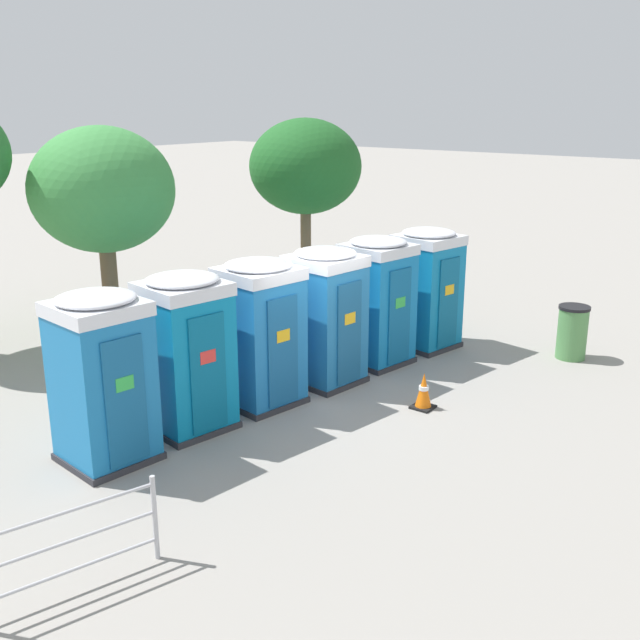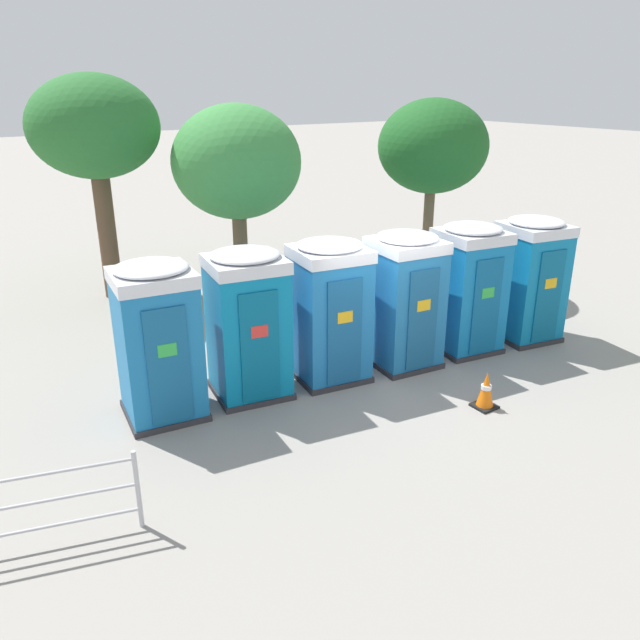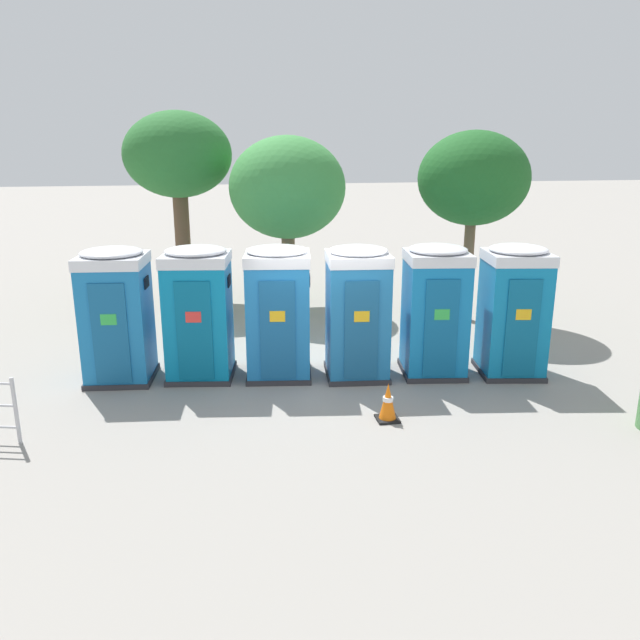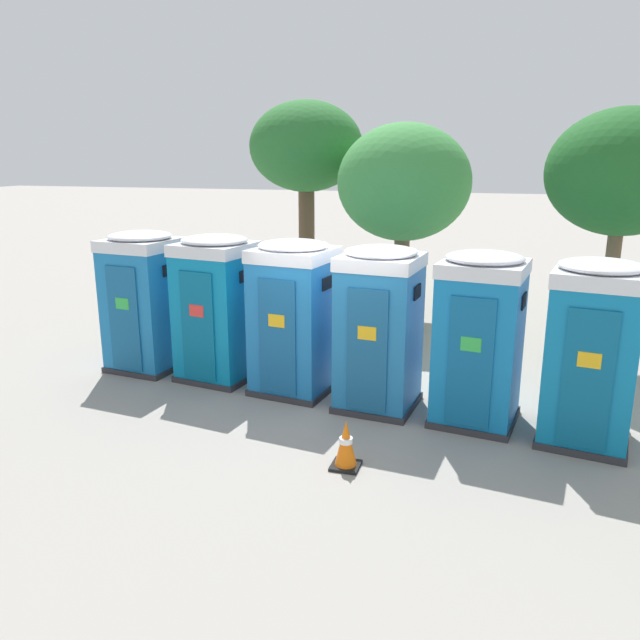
{
  "view_description": "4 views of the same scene",
  "coord_description": "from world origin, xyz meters",
  "px_view_note": "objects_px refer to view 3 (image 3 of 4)",
  "views": [
    {
      "loc": [
        -9.67,
        -8.05,
        5.09
      ],
      "look_at": [
        0.65,
        -0.01,
        1.21
      ],
      "focal_mm": 42.0,
      "sensor_mm": 36.0,
      "label": 1
    },
    {
      "loc": [
        -6.45,
        -8.29,
        5.03
      ],
      "look_at": [
        -0.93,
        0.2,
        1.14
      ],
      "focal_mm": 35.0,
      "sensor_mm": 36.0,
      "label": 2
    },
    {
      "loc": [
        -1.94,
        -11.16,
        4.35
      ],
      "look_at": [
        0.05,
        0.07,
        1.11
      ],
      "focal_mm": 35.0,
      "sensor_mm": 36.0,
      "label": 3
    },
    {
      "loc": [
        2.55,
        -9.11,
        3.83
      ],
      "look_at": [
        -0.25,
        0.11,
        1.28
      ],
      "focal_mm": 35.0,
      "sensor_mm": 36.0,
      "label": 4
    }
  ],
  "objects_px": {
    "portapotty_3": "(357,312)",
    "portapotty_5": "(513,310)",
    "street_tree_1": "(473,179)",
    "traffic_cone": "(388,402)",
    "portapotty_0": "(117,314)",
    "street_tree_0": "(287,189)",
    "portapotty_4": "(435,310)",
    "street_tree_2": "(178,157)",
    "portapotty_2": "(278,312)",
    "portapotty_1": "(199,312)"
  },
  "relations": [
    {
      "from": "portapotty_3",
      "to": "portapotty_5",
      "type": "relative_size",
      "value": 1.0
    },
    {
      "from": "street_tree_1",
      "to": "traffic_cone",
      "type": "bearing_deg",
      "value": -123.38
    },
    {
      "from": "portapotty_5",
      "to": "traffic_cone",
      "type": "height_order",
      "value": "portapotty_5"
    },
    {
      "from": "portapotty_0",
      "to": "street_tree_0",
      "type": "relative_size",
      "value": 0.56
    },
    {
      "from": "street_tree_1",
      "to": "traffic_cone",
      "type": "xyz_separation_m",
      "value": [
        -3.63,
        -5.51,
        -3.21
      ]
    },
    {
      "from": "portapotty_4",
      "to": "street_tree_2",
      "type": "distance_m",
      "value": 9.08
    },
    {
      "from": "portapotty_0",
      "to": "street_tree_2",
      "type": "distance_m",
      "value": 7.03
    },
    {
      "from": "street_tree_0",
      "to": "street_tree_1",
      "type": "bearing_deg",
      "value": -26.4
    },
    {
      "from": "portapotty_3",
      "to": "street_tree_2",
      "type": "bearing_deg",
      "value": 116.24
    },
    {
      "from": "portapotty_3",
      "to": "street_tree_0",
      "type": "height_order",
      "value": "street_tree_0"
    },
    {
      "from": "street_tree_1",
      "to": "street_tree_2",
      "type": "xyz_separation_m",
      "value": [
        -7.1,
        3.56,
        0.47
      ]
    },
    {
      "from": "portapotty_5",
      "to": "street_tree_2",
      "type": "bearing_deg",
      "value": 131.0
    },
    {
      "from": "portapotty_0",
      "to": "portapotty_5",
      "type": "distance_m",
      "value": 7.5
    },
    {
      "from": "portapotty_4",
      "to": "portapotty_5",
      "type": "bearing_deg",
      "value": -10.08
    },
    {
      "from": "street_tree_2",
      "to": "traffic_cone",
      "type": "height_order",
      "value": "street_tree_2"
    },
    {
      "from": "portapotty_0",
      "to": "portapotty_3",
      "type": "relative_size",
      "value": 1.0
    },
    {
      "from": "portapotty_4",
      "to": "street_tree_2",
      "type": "bearing_deg",
      "value": 124.75
    },
    {
      "from": "portapotty_4",
      "to": "street_tree_1",
      "type": "xyz_separation_m",
      "value": [
        2.16,
        3.55,
        2.23
      ]
    },
    {
      "from": "portapotty_0",
      "to": "portapotty_3",
      "type": "height_order",
      "value": "same"
    },
    {
      "from": "portapotty_2",
      "to": "traffic_cone",
      "type": "bearing_deg",
      "value": -57.49
    },
    {
      "from": "portapotty_1",
      "to": "portapotty_5",
      "type": "relative_size",
      "value": 1.0
    },
    {
      "from": "portapotty_1",
      "to": "portapotty_3",
      "type": "distance_m",
      "value": 3.0
    },
    {
      "from": "portapotty_0",
      "to": "portapotty_1",
      "type": "height_order",
      "value": "same"
    },
    {
      "from": "street_tree_0",
      "to": "street_tree_2",
      "type": "distance_m",
      "value": 3.28
    },
    {
      "from": "street_tree_1",
      "to": "street_tree_0",
      "type": "bearing_deg",
      "value": 153.6
    },
    {
      "from": "portapotty_4",
      "to": "portapotty_2",
      "type": "bearing_deg",
      "value": 172.27
    },
    {
      "from": "street_tree_1",
      "to": "street_tree_2",
      "type": "bearing_deg",
      "value": 153.35
    },
    {
      "from": "portapotty_2",
      "to": "street_tree_0",
      "type": "relative_size",
      "value": 0.56
    },
    {
      "from": "street_tree_0",
      "to": "street_tree_1",
      "type": "height_order",
      "value": "street_tree_1"
    },
    {
      "from": "street_tree_1",
      "to": "portapotty_2",
      "type": "bearing_deg",
      "value": -148.47
    },
    {
      "from": "portapotty_1",
      "to": "street_tree_2",
      "type": "relative_size",
      "value": 0.49
    },
    {
      "from": "portapotty_4",
      "to": "portapotty_0",
      "type": "bearing_deg",
      "value": 173.15
    },
    {
      "from": "traffic_cone",
      "to": "portapotty_1",
      "type": "bearing_deg",
      "value": 139.22
    },
    {
      "from": "portapotty_2",
      "to": "street_tree_1",
      "type": "xyz_separation_m",
      "value": [
        5.13,
        3.15,
        2.23
      ]
    },
    {
      "from": "portapotty_1",
      "to": "street_tree_2",
      "type": "xyz_separation_m",
      "value": [
        -0.48,
        6.5,
        2.71
      ]
    },
    {
      "from": "street_tree_2",
      "to": "portapotty_4",
      "type": "bearing_deg",
      "value": -55.25
    },
    {
      "from": "portapotty_1",
      "to": "portapotty_5",
      "type": "bearing_deg",
      "value": -8.46
    },
    {
      "from": "portapotty_5",
      "to": "portapotty_2",
      "type": "bearing_deg",
      "value": 171.49
    },
    {
      "from": "portapotty_0",
      "to": "portapotty_1",
      "type": "bearing_deg",
      "value": -3.66
    },
    {
      "from": "portapotty_1",
      "to": "traffic_cone",
      "type": "xyz_separation_m",
      "value": [
        2.99,
        -2.58,
        -0.97
      ]
    },
    {
      "from": "portapotty_5",
      "to": "portapotty_3",
      "type": "bearing_deg",
      "value": 172.44
    },
    {
      "from": "traffic_cone",
      "to": "portapotty_0",
      "type": "bearing_deg",
      "value": 149.22
    },
    {
      "from": "portapotty_5",
      "to": "street_tree_1",
      "type": "height_order",
      "value": "street_tree_1"
    },
    {
      "from": "portapotty_3",
      "to": "portapotty_2",
      "type": "bearing_deg",
      "value": 169.59
    },
    {
      "from": "portapotty_1",
      "to": "street_tree_2",
      "type": "distance_m",
      "value": 7.06
    },
    {
      "from": "portapotty_5",
      "to": "street_tree_0",
      "type": "distance_m",
      "value": 7.19
    },
    {
      "from": "portapotty_1",
      "to": "street_tree_0",
      "type": "xyz_separation_m",
      "value": [
        2.35,
        5.05,
        1.93
      ]
    },
    {
      "from": "portapotty_3",
      "to": "portapotty_5",
      "type": "distance_m",
      "value": 3.0
    },
    {
      "from": "portapotty_1",
      "to": "street_tree_1",
      "type": "xyz_separation_m",
      "value": [
        6.62,
        2.93,
        2.23
      ]
    },
    {
      "from": "street_tree_1",
      "to": "portapotty_4",
      "type": "bearing_deg",
      "value": -121.33
    }
  ]
}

